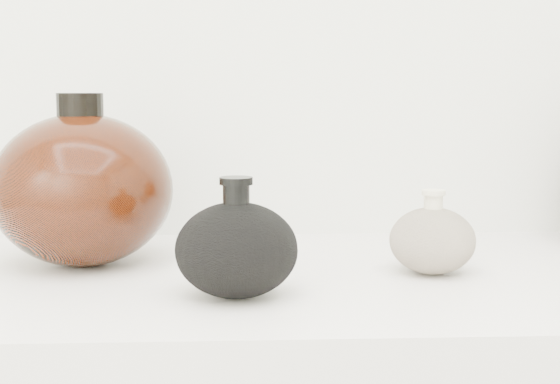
{
  "coord_description": "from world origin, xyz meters",
  "views": [
    {
      "loc": [
        -0.07,
        0.06,
        1.11
      ],
      "look_at": [
        -0.03,
        0.92,
        1.0
      ],
      "focal_mm": 50.0,
      "sensor_mm": 36.0,
      "label": 1
    }
  ],
  "objects": [
    {
      "name": "black_gourd_vase",
      "position": [
        -0.08,
        0.84,
        0.95
      ],
      "size": [
        0.16,
        0.16,
        0.12
      ],
      "color": "black",
      "rests_on": "display_counter"
    },
    {
      "name": "cream_gourd_vase",
      "position": [
        0.15,
        0.94,
        0.94
      ],
      "size": [
        0.12,
        0.12,
        0.1
      ],
      "color": "beige",
      "rests_on": "display_counter"
    },
    {
      "name": "left_round_pot",
      "position": [
        -0.26,
        1.0,
        0.99
      ],
      "size": [
        0.26,
        0.26,
        0.21
      ],
      "color": "black",
      "rests_on": "display_counter"
    }
  ]
}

